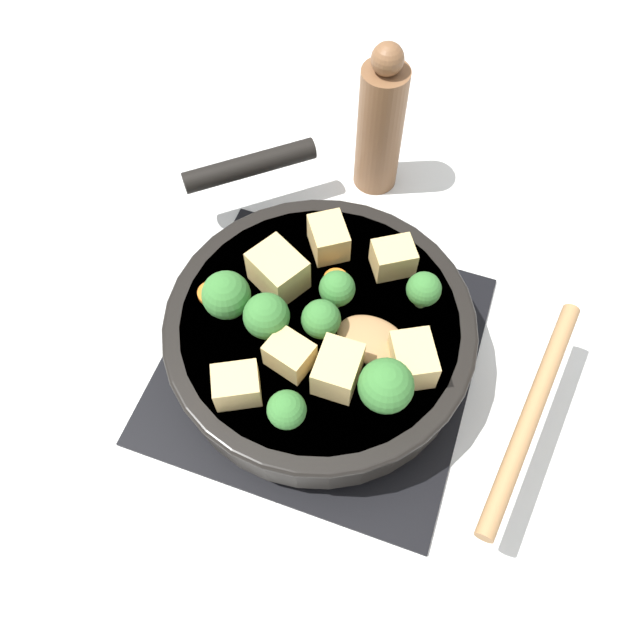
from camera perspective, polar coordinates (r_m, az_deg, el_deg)
name	(u,v)px	position (r m, az deg, el deg)	size (l,w,h in m)	color
ground_plane	(320,358)	(0.65, 0.00, -3.48)	(2.40, 2.40, 0.00)	silver
front_burner_grate	(320,353)	(0.64, 0.00, -3.00)	(0.31, 0.31, 0.03)	black
skillet_pan	(319,330)	(0.60, -0.08, -0.93)	(0.37, 0.36, 0.05)	black
wooden_spoon	(460,380)	(0.56, 12.66, -5.38)	(0.23, 0.21, 0.02)	#A87A4C
tofu_cube_center_large	(393,258)	(0.61, 6.71, 5.66)	(0.04, 0.03, 0.03)	#DBB770
tofu_cube_near_handle	(329,238)	(0.62, 0.78, 7.52)	(0.04, 0.03, 0.03)	#DBB770
tofu_cube_east_chunk	(338,369)	(0.54, 1.63, -4.53)	(0.04, 0.04, 0.04)	#DBB770
tofu_cube_west_chunk	(413,360)	(0.55, 8.46, -3.61)	(0.04, 0.04, 0.04)	#DBB770
tofu_cube_back_piece	(278,271)	(0.59, -3.86, 4.51)	(0.05, 0.04, 0.04)	#DBB770
tofu_cube_front_piece	(237,386)	(0.54, -7.64, -5.96)	(0.04, 0.03, 0.03)	#DBB770
tofu_cube_mid_small	(290,355)	(0.55, -2.79, -3.17)	(0.04, 0.03, 0.03)	#DBB770
broccoli_floret_near_spoon	(386,386)	(0.52, 6.04, -6.02)	(0.05, 0.05, 0.05)	#709956
broccoli_floret_center_top	(266,316)	(0.56, -4.92, 0.34)	(0.04, 0.04, 0.05)	#709956
broccoli_floret_east_rim	(287,410)	(0.52, -3.07, -8.22)	(0.03, 0.03, 0.04)	#709956
broccoli_floret_west_rim	(337,289)	(0.57, 1.57, 2.86)	(0.03, 0.03, 0.04)	#709956
broccoli_floret_north_edge	(226,295)	(0.57, -8.57, 2.24)	(0.04, 0.04, 0.05)	#709956
broccoli_floret_south_cluster	(321,320)	(0.56, 0.10, 0.04)	(0.04, 0.04, 0.04)	#709956
broccoli_floret_mid_floret	(424,290)	(0.58, 9.46, 2.76)	(0.03, 0.03, 0.04)	#709956
carrot_slice_orange_thin	(335,279)	(0.60, 1.38, 3.76)	(0.02, 0.02, 0.01)	orange
carrot_slice_near_center	(211,293)	(0.60, -9.94, 2.43)	(0.03, 0.03, 0.01)	orange
pepper_mill	(380,125)	(0.74, 5.53, 17.31)	(0.05, 0.05, 0.19)	brown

